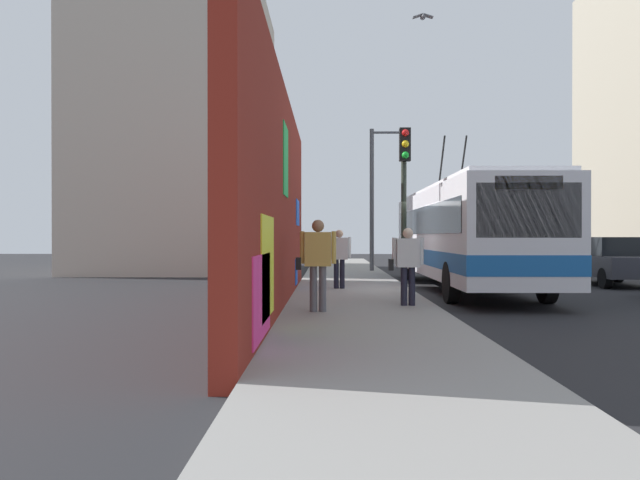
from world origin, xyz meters
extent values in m
plane|color=#232326|center=(0.00, 0.00, 0.00)|extent=(80.00, 80.00, 0.00)
cube|color=gray|center=(0.00, 1.60, 0.07)|extent=(48.00, 3.20, 0.15)
cube|color=maroon|center=(-3.53, 3.35, 2.38)|extent=(14.93, 0.30, 4.77)
cube|color=yellow|center=(-7.94, 3.19, 1.16)|extent=(1.83, 0.02, 1.51)
cube|color=blue|center=(0.42, 3.19, 0.62)|extent=(0.97, 0.02, 0.72)
cube|color=blue|center=(1.23, 3.19, 2.30)|extent=(1.62, 0.02, 0.75)
cube|color=#F2338C|center=(-8.76, 3.19, 0.79)|extent=(2.14, 0.02, 1.14)
cube|color=green|center=(-3.98, 3.19, 3.20)|extent=(1.35, 0.02, 1.49)
cube|color=#B2A899|center=(12.53, 9.20, 6.45)|extent=(10.41, 7.83, 12.89)
cube|color=black|center=(12.53, 5.27, 4.40)|extent=(8.85, 0.04, 1.10)
cube|color=black|center=(12.53, 5.27, 7.60)|extent=(8.85, 0.04, 1.10)
cube|color=black|center=(12.53, 5.27, 10.80)|extent=(8.85, 0.04, 1.10)
cube|color=silver|center=(1.94, -1.80, 1.70)|extent=(12.54, 2.53, 2.51)
cube|color=silver|center=(1.94, -1.80, 3.02)|extent=(12.04, 2.33, 0.12)
cube|color=#1959A5|center=(1.94, -1.80, 1.00)|extent=(12.56, 2.55, 0.44)
cube|color=black|center=(-4.31, -1.80, 2.14)|extent=(0.04, 2.15, 1.13)
cube|color=black|center=(1.94, -1.80, 2.08)|extent=(11.54, 2.56, 0.80)
cube|color=orange|center=(-4.30, -1.80, 2.71)|extent=(0.06, 1.39, 0.28)
cylinder|color=black|center=(3.82, -2.15, 3.86)|extent=(1.43, 0.06, 2.00)
cylinder|color=black|center=(3.82, -1.45, 3.86)|extent=(1.43, 0.06, 2.00)
cylinder|color=black|center=(-2.07, -2.94, 0.50)|extent=(1.00, 0.28, 1.00)
cylinder|color=black|center=(-2.07, -0.66, 0.50)|extent=(1.00, 0.28, 1.00)
cylinder|color=black|center=(5.95, -2.94, 0.50)|extent=(1.00, 0.28, 1.00)
cylinder|color=black|center=(5.95, -0.66, 0.50)|extent=(1.00, 0.28, 1.00)
cube|color=#38383D|center=(3.58, -7.00, 0.65)|extent=(4.06, 1.80, 0.66)
cube|color=black|center=(3.66, -7.00, 1.28)|extent=(2.44, 1.62, 0.60)
cylinder|color=black|center=(2.24, -6.20, 0.32)|extent=(0.64, 0.22, 0.64)
cylinder|color=black|center=(4.91, -7.80, 0.32)|extent=(0.64, 0.22, 0.64)
cylinder|color=black|center=(4.91, -6.20, 0.32)|extent=(0.64, 0.22, 0.64)
cube|color=black|center=(9.56, -7.00, 0.65)|extent=(4.41, 1.73, 0.66)
cube|color=black|center=(9.65, -7.00, 1.28)|extent=(2.65, 1.56, 0.60)
cylinder|color=black|center=(8.11, -7.76, 0.32)|extent=(0.64, 0.22, 0.64)
cylinder|color=black|center=(8.11, -6.24, 0.32)|extent=(0.64, 0.22, 0.64)
cylinder|color=black|center=(11.02, -7.76, 0.32)|extent=(0.64, 0.22, 0.64)
cylinder|color=black|center=(11.02, -6.24, 0.32)|extent=(0.64, 0.22, 0.64)
cube|color=#B21E19|center=(15.42, -7.00, 0.65)|extent=(4.32, 1.81, 0.66)
cube|color=black|center=(15.51, -7.00, 1.28)|extent=(2.59, 1.63, 0.60)
cylinder|color=black|center=(13.99, -7.81, 0.32)|extent=(0.64, 0.22, 0.64)
cylinder|color=black|center=(13.99, -6.19, 0.32)|extent=(0.64, 0.22, 0.64)
cylinder|color=black|center=(16.85, -7.81, 0.32)|extent=(0.64, 0.22, 0.64)
cylinder|color=black|center=(16.85, -6.19, 0.32)|extent=(0.64, 0.22, 0.64)
cylinder|color=#1E1E2D|center=(-3.96, 0.54, 0.55)|extent=(0.14, 0.14, 0.81)
cylinder|color=#1E1E2D|center=(-3.96, 0.70, 0.55)|extent=(0.14, 0.14, 0.81)
cube|color=silver|center=(-3.96, 0.62, 1.26)|extent=(0.22, 0.47, 0.61)
cylinder|color=silver|center=(-3.96, 0.33, 1.29)|extent=(0.09, 0.09, 0.58)
cylinder|color=silver|center=(-3.96, 0.90, 1.29)|extent=(0.09, 0.09, 0.58)
sphere|color=beige|center=(-3.96, 0.62, 1.67)|extent=(0.22, 0.22, 0.22)
cube|color=black|center=(-3.96, 0.97, 1.01)|extent=(0.14, 0.10, 0.24)
cylinder|color=#595960|center=(-5.08, 2.40, 0.59)|extent=(0.14, 0.14, 0.88)
cylinder|color=#595960|center=(-5.08, 2.58, 0.59)|extent=(0.14, 0.14, 0.88)
cube|color=gold|center=(-5.08, 2.49, 1.36)|extent=(0.22, 0.51, 0.66)
cylinder|color=gold|center=(-5.08, 2.19, 1.39)|extent=(0.09, 0.09, 0.63)
cylinder|color=gold|center=(-5.08, 2.80, 1.39)|extent=(0.09, 0.09, 0.63)
sphere|color=#936B4C|center=(-5.08, 2.49, 1.81)|extent=(0.24, 0.24, 0.24)
cube|color=black|center=(-5.08, 2.87, 1.08)|extent=(0.14, 0.10, 0.24)
cylinder|color=#1E1E2D|center=(0.40, 1.91, 0.56)|extent=(0.14, 0.14, 0.81)
cylinder|color=#1E1E2D|center=(0.40, 2.07, 0.56)|extent=(0.14, 0.14, 0.81)
cube|color=silver|center=(0.40, 1.99, 1.26)|extent=(0.22, 0.47, 0.61)
cylinder|color=silver|center=(0.40, 1.70, 1.29)|extent=(0.09, 0.09, 0.58)
cylinder|color=silver|center=(0.40, 2.28, 1.29)|extent=(0.09, 0.09, 0.58)
sphere|color=tan|center=(0.40, 1.99, 1.68)|extent=(0.22, 0.22, 0.22)
cube|color=#593319|center=(0.40, 2.35, 1.01)|extent=(0.14, 0.10, 0.24)
cylinder|color=#2D382D|center=(-0.97, 0.35, 2.27)|extent=(0.14, 0.14, 4.23)
cube|color=black|center=(-1.19, 0.35, 3.93)|extent=(0.20, 0.28, 0.84)
sphere|color=red|center=(-1.30, 0.35, 4.21)|extent=(0.18, 0.18, 0.18)
sphere|color=yellow|center=(-1.30, 0.35, 3.93)|extent=(0.18, 0.18, 0.18)
sphere|color=green|center=(-1.30, 0.35, 3.65)|extent=(0.18, 0.18, 0.18)
cylinder|color=#4C4C51|center=(9.62, 0.45, 3.15)|extent=(0.18, 0.18, 6.01)
cylinder|color=#4C4C51|center=(9.62, -0.29, 6.01)|extent=(0.10, 1.48, 0.10)
ellipsoid|color=silver|center=(9.62, -1.03, 5.96)|extent=(0.44, 0.28, 0.20)
ellipsoid|color=slate|center=(0.00, -0.28, 7.57)|extent=(0.32, 0.14, 0.12)
cube|color=slate|center=(0.00, -0.42, 7.60)|extent=(0.20, 0.27, 0.10)
cube|color=slate|center=(0.00, -0.14, 7.60)|extent=(0.20, 0.27, 0.10)
camera|label=1|loc=(-17.33, 2.29, 1.61)|focal=35.66mm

